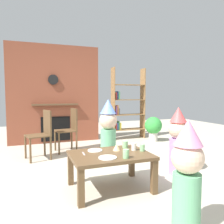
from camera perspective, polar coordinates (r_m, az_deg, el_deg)
The scene contains 18 objects.
ground_plane at distance 3.44m, azimuth -0.02°, elevation -15.70°, with size 12.00×12.00×0.00m, color #BCB29E.
brick_fireplace_feature at distance 5.66m, azimuth -14.58°, elevation 4.39°, with size 2.20×0.28×2.40m.
bookshelf at distance 5.95m, azimuth 3.53°, elevation 1.33°, with size 0.90×0.28×1.90m.
coffee_table at distance 2.83m, azimuth -0.43°, elevation -12.05°, with size 0.98×0.72×0.46m.
paper_cup_near_left at distance 3.10m, azimuth 3.42°, elevation -8.35°, with size 0.08×0.08×0.09m, color #8CD18C.
paper_cup_near_right at distance 2.95m, azimuth 7.83°, elevation -9.09°, with size 0.07×0.07×0.09m, color #8CD18C.
paper_cup_center at distance 2.60m, azimuth 3.62°, elevation -10.71°, with size 0.07×0.07×0.10m, color #8CD18C.
paper_cup_far_left at distance 2.97m, azimuth 5.68°, elevation -8.88°, with size 0.06×0.06×0.10m, color silver.
paper_plate_front at distance 2.94m, azimuth -4.40°, elevation -9.85°, with size 0.19×0.19×0.01m, color white.
paper_plate_rear at distance 2.62m, azimuth -1.16°, elevation -11.68°, with size 0.21×0.21×0.01m, color white.
birthday_cake_slice at distance 2.95m, azimuth 1.19°, elevation -9.06°, with size 0.10×0.10×0.09m, color #EAC68C.
table_fork at distance 2.81m, azimuth -7.35°, elevation -10.61°, with size 0.15×0.02×0.01m, color silver.
child_with_cone_hat at distance 2.03m, azimuth 18.79°, elevation -14.98°, with size 0.27×0.27×0.99m.
child_in_pink at distance 3.44m, azimuth 16.63°, elevation -6.72°, with size 0.28×0.28×1.01m.
child_by_the_chairs at distance 3.82m, azimuth -0.99°, elevation -4.56°, with size 0.31×0.31×1.11m.
dining_chair_left at distance 4.31m, azimuth -17.48°, elevation -4.77°, with size 0.48×0.48×0.90m.
dining_chair_middle at distance 4.73m, azimuth -10.83°, elevation -3.84°, with size 0.44×0.44×0.90m.
potted_plant_tall at distance 5.72m, azimuth 10.62°, elevation -3.76°, with size 0.44×0.44×0.63m.
Camera 1 is at (-1.13, -3.03, 1.19)m, focal length 35.42 mm.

